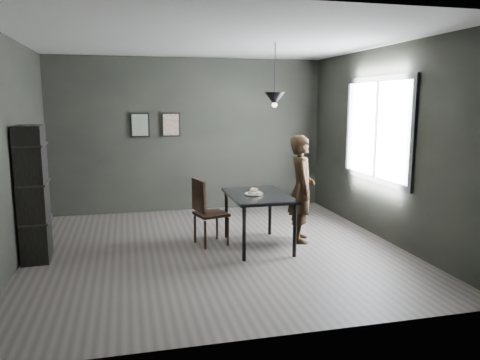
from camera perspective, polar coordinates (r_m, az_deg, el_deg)
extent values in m
plane|color=#393431|center=(6.52, -2.91, -8.45)|extent=(5.00, 5.00, 0.00)
cube|color=black|center=(8.70, -6.10, 5.45)|extent=(5.00, 0.10, 2.80)
cube|color=silver|center=(6.25, -3.14, 16.75)|extent=(5.00, 5.00, 0.02)
cube|color=white|center=(7.28, 16.31, 5.91)|extent=(0.02, 1.80, 1.40)
cube|color=black|center=(7.28, 16.24, 5.91)|extent=(0.04, 1.96, 1.56)
cube|color=black|center=(6.47, 2.26, -1.90)|extent=(0.80, 1.20, 0.04)
cylinder|color=black|center=(5.97, 0.51, -6.59)|extent=(0.05, 0.05, 0.71)
cylinder|color=black|center=(6.17, 6.68, -6.13)|extent=(0.05, 0.05, 0.71)
cylinder|color=black|center=(6.99, -1.67, -4.20)|extent=(0.05, 0.05, 0.71)
cylinder|color=black|center=(7.15, 3.67, -3.88)|extent=(0.05, 0.05, 0.71)
cylinder|color=silver|center=(6.42, 1.71, -1.77)|extent=(0.23, 0.23, 0.01)
torus|color=beige|center=(6.41, 2.12, -1.54)|extent=(0.11, 0.11, 0.04)
torus|color=beige|center=(6.45, 1.53, -1.47)|extent=(0.11, 0.11, 0.04)
torus|color=beige|center=(6.37, 1.49, -1.60)|extent=(0.11, 0.11, 0.04)
torus|color=beige|center=(6.41, 1.71, -1.22)|extent=(0.11, 0.12, 0.06)
imported|color=black|center=(6.79, 7.50, -1.08)|extent=(0.49, 0.64, 1.55)
cube|color=black|center=(6.65, -3.54, -4.16)|extent=(0.50, 0.50, 0.04)
cube|color=black|center=(6.51, -5.04, -1.90)|extent=(0.14, 0.41, 0.45)
cylinder|color=black|center=(6.49, -4.27, -6.72)|extent=(0.04, 0.04, 0.40)
cylinder|color=black|center=(6.63, -1.47, -6.32)|extent=(0.04, 0.04, 0.40)
cylinder|color=black|center=(6.80, -5.51, -5.97)|extent=(0.04, 0.04, 0.40)
cylinder|color=black|center=(6.94, -2.81, -5.62)|extent=(0.04, 0.04, 0.40)
cube|color=black|center=(6.47, -23.90, -1.54)|extent=(0.35, 0.59, 1.73)
cylinder|color=black|center=(6.53, 4.28, 13.13)|extent=(0.01, 0.01, 0.75)
cone|color=black|center=(6.51, 4.24, 9.84)|extent=(0.28, 0.28, 0.18)
sphere|color=#FFE0B2|center=(6.51, 4.23, 9.13)|extent=(0.07, 0.07, 0.07)
cube|color=black|center=(8.58, -12.11, 6.58)|extent=(0.34, 0.03, 0.44)
cube|color=#435E51|center=(8.56, -12.10, 6.57)|extent=(0.28, 0.01, 0.38)
cube|color=black|center=(8.62, -8.42, 6.70)|extent=(0.34, 0.03, 0.44)
cube|color=brown|center=(8.60, -8.41, 6.69)|extent=(0.28, 0.01, 0.38)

